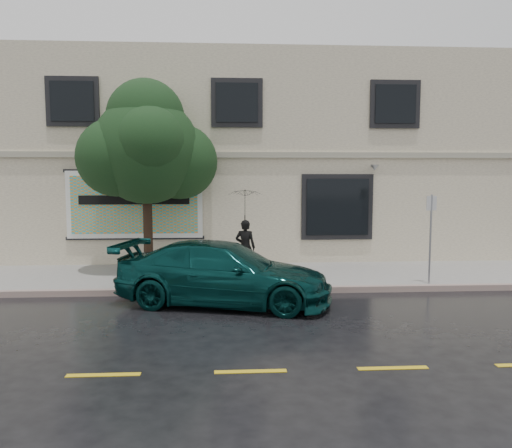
{
  "coord_description": "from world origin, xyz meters",
  "views": [
    {
      "loc": [
        -0.36,
        -10.8,
        2.98
      ],
      "look_at": [
        0.43,
        2.2,
        1.69
      ],
      "focal_mm": 35.0,
      "sensor_mm": 36.0,
      "label": 1
    }
  ],
  "objects": [
    {
      "name": "car",
      "position": [
        -0.42,
        0.54,
        0.72
      ],
      "size": [
        5.33,
        3.36,
        1.44
      ],
      "primitive_type": "imported",
      "rotation": [
        0.0,
        0.0,
        1.32
      ],
      "color": "#083432",
      "rests_on": "ground"
    },
    {
      "name": "umbrella",
      "position": [
        0.18,
        3.15,
        2.1
      ],
      "size": [
        1.21,
        1.21,
        0.76
      ],
      "primitive_type": "imported",
      "rotation": [
        0.0,
        0.0,
        0.19
      ],
      "color": "black",
      "rests_on": "pedestrian"
    },
    {
      "name": "billboard",
      "position": [
        -3.2,
        4.92,
        2.05
      ],
      "size": [
        4.3,
        0.16,
        2.2
      ],
      "color": "white",
      "rests_on": "ground"
    },
    {
      "name": "street_tree",
      "position": [
        -2.66,
        3.97,
        3.66
      ],
      "size": [
        3.11,
        3.11,
        5.08
      ],
      "color": "#302015",
      "rests_on": "sidewalk"
    },
    {
      "name": "ground",
      "position": [
        0.0,
        0.0,
        0.0
      ],
      "size": [
        90.0,
        90.0,
        0.0
      ],
      "primitive_type": "plane",
      "color": "black",
      "rests_on": "ground"
    },
    {
      "name": "sidewalk",
      "position": [
        0.0,
        3.25,
        0.07
      ],
      "size": [
        20.0,
        3.5,
        0.15
      ],
      "primitive_type": "cube",
      "color": "#9F9C97",
      "rests_on": "ground"
    },
    {
      "name": "fire_hydrant",
      "position": [
        -2.57,
        2.08,
        0.56
      ],
      "size": [
        0.34,
        0.32,
        0.84
      ],
      "rotation": [
        0.0,
        0.0,
        0.04
      ],
      "color": "silver",
      "rests_on": "sidewalk"
    },
    {
      "name": "building",
      "position": [
        0.0,
        9.0,
        3.5
      ],
      "size": [
        20.0,
        8.12,
        7.0
      ],
      "color": "beige",
      "rests_on": "ground"
    },
    {
      "name": "road_marking",
      "position": [
        0.0,
        -3.5,
        0.01
      ],
      "size": [
        19.0,
        0.12,
        0.01
      ],
      "primitive_type": "cube",
      "color": "gold",
      "rests_on": "ground"
    },
    {
      "name": "curb",
      "position": [
        0.0,
        1.5,
        0.07
      ],
      "size": [
        20.0,
        0.18,
        0.16
      ],
      "primitive_type": "cube",
      "color": "gray",
      "rests_on": "ground"
    },
    {
      "name": "sign_pole",
      "position": [
        4.92,
        1.7,
        1.56
      ],
      "size": [
        0.28,
        0.07,
        2.32
      ],
      "rotation": [
        0.0,
        0.0,
        0.18
      ],
      "color": "gray",
      "rests_on": "sidewalk"
    },
    {
      "name": "pedestrian",
      "position": [
        0.18,
        3.15,
        0.93
      ],
      "size": [
        0.65,
        0.51,
        1.57
      ],
      "primitive_type": "imported",
      "rotation": [
        0.0,
        0.0,
        2.89
      ],
      "color": "black",
      "rests_on": "sidewalk"
    }
  ]
}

